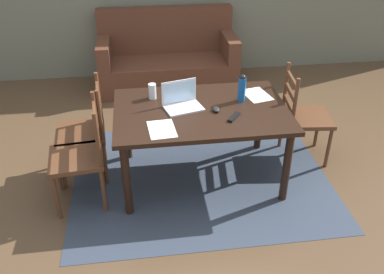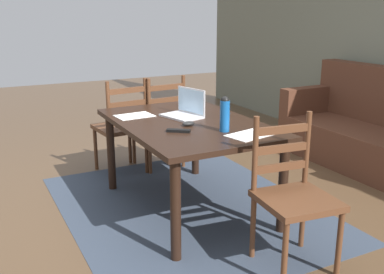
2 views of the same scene
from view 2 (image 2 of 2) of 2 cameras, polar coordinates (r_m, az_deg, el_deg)
ground_plane at (r=3.76m, az=-0.55°, el=-8.90°), size 14.00×14.00×0.00m
area_rug at (r=3.76m, az=-0.55°, el=-8.86°), size 2.39×1.91×0.01m
dining_table at (r=3.54m, az=-0.57°, el=0.62°), size 1.51×1.01×0.73m
chair_left_near at (r=4.45m, az=-8.92°, el=1.21°), size 0.48×0.48×0.95m
chair_left_far at (r=4.58m, az=-4.14°, el=1.81°), size 0.47×0.47×0.95m
chair_right_far at (r=2.87m, az=12.69°, el=-7.32°), size 0.49×0.49×0.95m
couch at (r=5.02m, az=21.50°, el=0.71°), size 1.80×0.80×1.00m
laptop at (r=3.67m, az=-0.79°, el=3.51°), size 0.37×0.30×0.23m
water_bottle at (r=3.21m, az=4.17°, el=3.01°), size 0.07×0.07×0.26m
drinking_glass at (r=3.97m, az=0.20°, el=4.65°), size 0.07×0.07×0.14m
computer_mouse at (r=3.38m, az=-0.46°, el=1.71°), size 0.06×0.10×0.03m
tv_remote at (r=3.21m, az=-1.73°, el=0.80°), size 0.14×0.16×0.02m
paper_stack_left at (r=3.72m, az=-7.30°, el=2.68°), size 0.23×0.31×0.00m
paper_stack_right at (r=3.15m, az=7.23°, el=0.24°), size 0.27×0.34×0.00m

